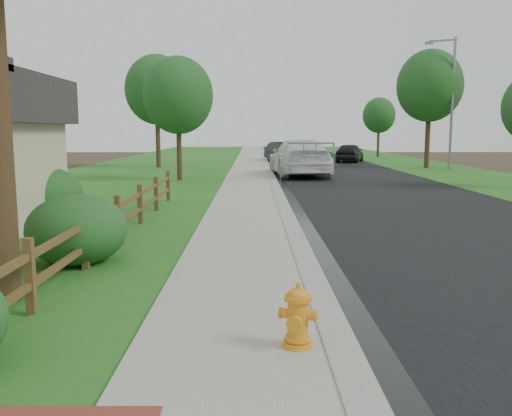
{
  "coord_description": "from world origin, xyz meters",
  "views": [
    {
      "loc": [
        -0.61,
        -4.28,
        2.52
      ],
      "look_at": [
        -0.54,
        5.26,
        1.15
      ],
      "focal_mm": 38.0,
      "sensor_mm": 36.0,
      "label": 1
    }
  ],
  "objects_px": {
    "white_suv": "(299,158)",
    "streetlight": "(450,96)",
    "ranch_fence": "(103,226)",
    "dark_car_mid": "(350,153)",
    "fire_hydrant": "(298,317)"
  },
  "relations": [
    {
      "from": "white_suv",
      "to": "streetlight",
      "type": "xyz_separation_m",
      "value": [
        9.86,
        4.53,
        3.67
      ]
    },
    {
      "from": "ranch_fence",
      "to": "dark_car_mid",
      "type": "xyz_separation_m",
      "value": [
        10.8,
        32.83,
        0.15
      ]
    },
    {
      "from": "white_suv",
      "to": "streetlight",
      "type": "relative_size",
      "value": 0.84
    },
    {
      "from": "white_suv",
      "to": "dark_car_mid",
      "type": "bearing_deg",
      "value": -115.79
    },
    {
      "from": "ranch_fence",
      "to": "white_suv",
      "type": "height_order",
      "value": "white_suv"
    },
    {
      "from": "ranch_fence",
      "to": "white_suv",
      "type": "bearing_deg",
      "value": 73.96
    },
    {
      "from": "ranch_fence",
      "to": "streetlight",
      "type": "bearing_deg",
      "value": 57.23
    },
    {
      "from": "fire_hydrant",
      "to": "streetlight",
      "type": "relative_size",
      "value": 0.09
    },
    {
      "from": "streetlight",
      "to": "white_suv",
      "type": "bearing_deg",
      "value": -155.31
    },
    {
      "from": "white_suv",
      "to": "streetlight",
      "type": "bearing_deg",
      "value": -159.83
    },
    {
      "from": "white_suv",
      "to": "dark_car_mid",
      "type": "height_order",
      "value": "white_suv"
    },
    {
      "from": "white_suv",
      "to": "dark_car_mid",
      "type": "relative_size",
      "value": 1.58
    },
    {
      "from": "dark_car_mid",
      "to": "streetlight",
      "type": "height_order",
      "value": "streetlight"
    },
    {
      "from": "ranch_fence",
      "to": "dark_car_mid",
      "type": "bearing_deg",
      "value": 71.79
    },
    {
      "from": "dark_car_mid",
      "to": "white_suv",
      "type": "bearing_deg",
      "value": 88.1
    }
  ]
}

